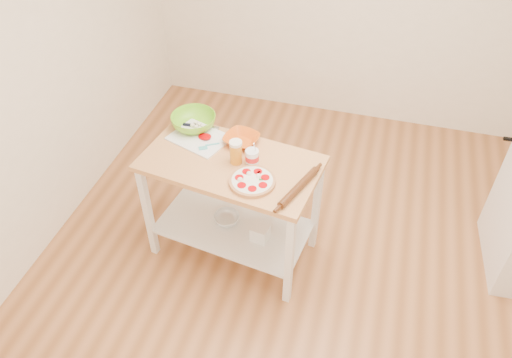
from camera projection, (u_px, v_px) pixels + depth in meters
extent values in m
cube|color=#B57242|center=(299.00, 274.00, 3.80)|extent=(4.00, 4.50, 0.02)
cube|color=white|center=(13.00, 81.00, 3.30)|extent=(0.02, 4.50, 2.70)
cube|color=tan|center=(231.00, 164.00, 3.39)|extent=(1.28, 0.82, 0.04)
cube|color=white|center=(233.00, 226.00, 3.81)|extent=(1.19, 0.74, 0.02)
cube|color=white|center=(148.00, 213.00, 3.67)|extent=(0.06, 0.06, 0.86)
cube|color=white|center=(186.00, 167.00, 4.05)|extent=(0.06, 0.06, 0.86)
cube|color=white|center=(289.00, 261.00, 3.34)|extent=(0.06, 0.06, 0.86)
cube|color=white|center=(316.00, 207.00, 3.72)|extent=(0.06, 0.06, 0.86)
cylinder|color=tan|center=(252.00, 182.00, 3.21)|extent=(0.30, 0.30, 0.02)
cylinder|color=tan|center=(252.00, 180.00, 3.21)|extent=(0.30, 0.30, 0.01)
cylinder|color=white|center=(252.00, 180.00, 3.21)|extent=(0.27, 0.27, 0.01)
cylinder|color=#C10004|center=(265.00, 177.00, 3.22)|extent=(0.06, 0.06, 0.01)
cylinder|color=#C10004|center=(258.00, 172.00, 3.26)|extent=(0.06, 0.06, 0.01)
cylinder|color=#C10004|center=(246.00, 172.00, 3.26)|extent=(0.06, 0.06, 0.01)
cylinder|color=#C10004|center=(239.00, 178.00, 3.21)|extent=(0.06, 0.06, 0.01)
cylinder|color=#C10004|center=(242.00, 185.00, 3.16)|extent=(0.06, 0.06, 0.01)
cylinder|color=#C10004|center=(252.00, 189.00, 3.14)|extent=(0.06, 0.06, 0.01)
cylinder|color=#C10004|center=(263.00, 185.00, 3.16)|extent=(0.06, 0.06, 0.01)
sphere|color=white|center=(259.00, 176.00, 3.22)|extent=(0.04, 0.04, 0.04)
sphere|color=white|center=(249.00, 174.00, 3.24)|extent=(0.04, 0.04, 0.04)
sphere|color=white|center=(240.00, 180.00, 3.20)|extent=(0.04, 0.04, 0.04)
plane|color=#195A1F|center=(261.00, 179.00, 3.20)|extent=(0.03, 0.03, 0.00)
plane|color=#195A1F|center=(259.00, 172.00, 3.25)|extent=(0.03, 0.03, 0.00)
plane|color=#195A1F|center=(247.00, 173.00, 3.24)|extent=(0.04, 0.04, 0.00)
plane|color=#195A1F|center=(241.00, 179.00, 3.20)|extent=(0.03, 0.03, 0.00)
cube|color=white|center=(199.00, 138.00, 3.56)|extent=(0.48, 0.42, 0.01)
cube|color=#F4EACC|center=(193.00, 126.00, 3.64)|extent=(0.03, 0.03, 0.02)
cube|color=#F4EACC|center=(196.00, 127.00, 3.63)|extent=(0.03, 0.03, 0.02)
cube|color=#F4EACC|center=(200.00, 129.00, 3.61)|extent=(0.03, 0.03, 0.02)
cube|color=#F4EACC|center=(196.00, 123.00, 3.67)|extent=(0.03, 0.03, 0.02)
cube|color=#F4EACC|center=(200.00, 125.00, 3.65)|extent=(0.03, 0.03, 0.02)
cube|color=#F4EACC|center=(203.00, 127.00, 3.64)|extent=(0.03, 0.03, 0.02)
cylinder|color=#C10004|center=(203.00, 137.00, 3.56)|extent=(0.07, 0.07, 0.01)
cylinder|color=#C10004|center=(205.00, 137.00, 3.55)|extent=(0.07, 0.07, 0.01)
cylinder|color=#C10004|center=(206.00, 137.00, 3.54)|extent=(0.07, 0.07, 0.01)
cube|color=#47B2B7|center=(203.00, 148.00, 3.46)|extent=(0.07, 0.06, 0.01)
cylinder|color=#47B2B7|center=(212.00, 144.00, 3.49)|extent=(0.09, 0.06, 0.01)
cube|color=silver|center=(207.00, 127.00, 3.65)|extent=(0.18, 0.04, 0.00)
cube|color=black|center=(190.00, 125.00, 3.66)|extent=(0.10, 0.03, 0.01)
imported|color=#DC5B13|center=(241.00, 139.00, 3.51)|extent=(0.29, 0.29, 0.06)
imported|color=#72C120|center=(194.00, 121.00, 3.64)|extent=(0.38, 0.38, 0.10)
cylinder|color=orange|center=(236.00, 153.00, 3.32)|extent=(0.08, 0.08, 0.15)
cylinder|color=white|center=(236.00, 143.00, 3.27)|extent=(0.09, 0.09, 0.02)
cylinder|color=white|center=(252.00, 157.00, 3.32)|extent=(0.09, 0.09, 0.11)
cylinder|color=red|center=(252.00, 157.00, 3.32)|extent=(0.09, 0.09, 0.04)
cylinder|color=silver|center=(255.00, 148.00, 3.26)|extent=(0.01, 0.06, 0.11)
cylinder|color=#562C13|center=(299.00, 187.00, 3.15)|extent=(0.19, 0.41, 0.05)
imported|color=silver|center=(227.00, 218.00, 3.82)|extent=(0.25, 0.25, 0.06)
cube|color=white|center=(260.00, 233.00, 3.67)|extent=(0.14, 0.14, 0.12)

